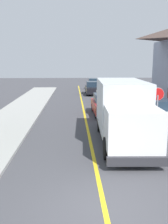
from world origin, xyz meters
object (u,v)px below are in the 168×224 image
Objects in this scene: box_truck at (123,109)px; parked_car_mid at (106,95)px; stop_sign at (157,101)px; parked_car_far at (93,88)px; parked_van_across at (162,112)px; parked_car_near at (104,105)px; parked_car_furthest at (94,84)px.

box_truck is 1.65× the size of parked_car_mid.
box_truck is 2.74× the size of stop_sign.
parked_car_far is 0.99× the size of parked_van_across.
stop_sign is (2.69, -4.78, 1.06)m from parked_car_near.
box_truck reaches higher than parked_van_across.
parked_car_furthest is at bearing 94.81° from stop_sign.
parked_car_mid is at bearing -81.77° from parked_car_far.
parked_car_far is at bearing 89.91° from parked_car_near.
parked_car_far is 1.66× the size of stop_sign.
parked_car_near is 6.21m from parked_car_mid.
box_truck is at bearing -89.73° from parked_car_far.
parked_car_near is 12.68m from parked_car_far.
stop_sign reaches higher than parked_car_mid.
box_truck reaches higher than parked_car_furthest.
parked_car_furthest is at bearing 83.77° from parked_car_far.
parked_car_mid is 1.00× the size of parked_car_far.
parked_car_mid is (0.97, 6.14, 0.00)m from parked_car_near.
box_truck reaches higher than parked_car_near.
box_truck is 19.67m from parked_car_far.
parked_car_mid is 11.10m from stop_sign.
parked_car_mid is 1.66× the size of stop_sign.
parked_van_across is at bearing -82.51° from parked_car_furthest.
parked_van_across is (2.90, -22.05, 0.00)m from parked_car_furthest.
box_truck reaches higher than parked_car_mid.
parked_van_across is 1.68× the size of stop_sign.
parked_van_across is at bearing -74.13° from parked_car_mid.
parked_car_near and parked_van_across have the same top height.
parked_car_furthest is at bearing 97.49° from parked_van_across.
parked_car_mid is (0.85, 13.11, -0.97)m from box_truck.
parked_car_near is at bearing 90.92° from box_truck.
parked_car_far is at bearing 102.76° from parked_van_across.
parked_car_far is 16.21m from parked_van_across.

